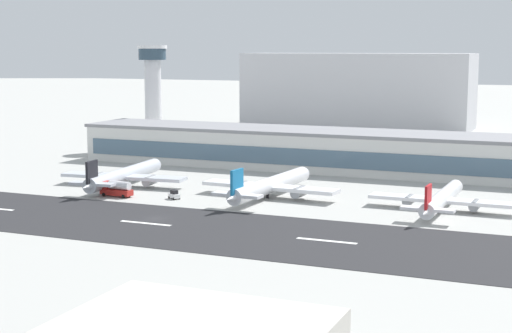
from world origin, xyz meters
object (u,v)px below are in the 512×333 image
at_px(airliner_black_tail_gate_0, 122,176).
at_px(airliner_red_tail_gate_2, 441,200).
at_px(control_tower, 153,88).
at_px(service_baggage_tug_1, 174,195).
at_px(terminal_building, 335,150).
at_px(distant_hotel_block, 357,90).
at_px(service_fuel_truck_0, 116,188).
at_px(airliner_blue_tail_gate_1, 268,186).

distance_m(airliner_black_tail_gate_0, airliner_red_tail_gate_2, 83.74).
relative_size(airliner_black_tail_gate_0, airliner_red_tail_gate_2, 1.11).
bearing_deg(control_tower, airliner_red_tail_gate_2, -32.42).
distance_m(airliner_red_tail_gate_2, service_baggage_tug_1, 63.45).
height_order(control_tower, service_baggage_tug_1, control_tower).
xyz_separation_m(terminal_building, service_baggage_tug_1, (-21.94, -60.66, -4.96)).
xyz_separation_m(terminal_building, distant_hotel_block, (-31.45, 132.74, 11.13)).
height_order(distant_hotel_block, airliner_black_tail_gate_0, distant_hotel_block).
bearing_deg(service_fuel_truck_0, control_tower, -60.57).
relative_size(distant_hotel_block, service_baggage_tug_1, 29.76).
bearing_deg(airliner_red_tail_gate_2, terminal_building, 39.96).
bearing_deg(airliner_black_tail_gate_0, service_baggage_tug_1, -120.82).
relative_size(airliner_red_tail_gate_2, service_fuel_truck_0, 4.50).
bearing_deg(service_baggage_tug_1, control_tower, 156.05).
relative_size(airliner_red_tail_gate_2, service_baggage_tug_1, 10.99).
xyz_separation_m(distant_hotel_block, airliner_red_tail_gate_2, (72.02, -182.61, -14.54)).
xyz_separation_m(terminal_building, control_tower, (-77.55, 25.16, 16.13)).
height_order(airliner_blue_tail_gate_1, airliner_red_tail_gate_2, airliner_blue_tail_gate_1).
relative_size(distant_hotel_block, airliner_red_tail_gate_2, 2.71).
height_order(airliner_black_tail_gate_0, airliner_blue_tail_gate_1, airliner_blue_tail_gate_1).
distance_m(control_tower, airliner_blue_tail_gate_1, 109.05).
distance_m(distant_hotel_block, service_baggage_tug_1, 194.30).
height_order(control_tower, airliner_black_tail_gate_0, control_tower).
height_order(airliner_black_tail_gate_0, service_fuel_truck_0, airliner_black_tail_gate_0).
bearing_deg(distant_hotel_block, service_fuel_truck_0, -91.54).
bearing_deg(service_baggage_tug_1, airliner_red_tail_gate_2, 42.91).
distance_m(control_tower, airliner_black_tail_gate_0, 85.41).
bearing_deg(service_baggage_tug_1, service_fuel_truck_0, -136.39).
bearing_deg(terminal_building, distant_hotel_block, 103.33).
relative_size(airliner_blue_tail_gate_1, service_baggage_tug_1, 12.54).
bearing_deg(service_fuel_truck_0, terminal_building, -115.40).
distance_m(terminal_building, airliner_red_tail_gate_2, 64.37).
height_order(distant_hotel_block, service_baggage_tug_1, distant_hotel_block).
distance_m(distant_hotel_block, airliner_red_tail_gate_2, 196.84).
distance_m(airliner_blue_tail_gate_1, service_fuel_truck_0, 37.68).
relative_size(control_tower, airliner_black_tail_gate_0, 0.86).
height_order(control_tower, service_fuel_truck_0, control_tower).
xyz_separation_m(control_tower, airliner_blue_tail_gate_1, (76.21, -75.61, -19.18)).
bearing_deg(distant_hotel_block, airliner_black_tail_gate_0, -93.66).
xyz_separation_m(distant_hotel_block, airliner_black_tail_gate_0, (-11.72, -183.37, -14.24)).
distance_m(service_fuel_truck_0, service_baggage_tug_1, 15.05).
relative_size(distant_hotel_block, airliner_blue_tail_gate_1, 2.37).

